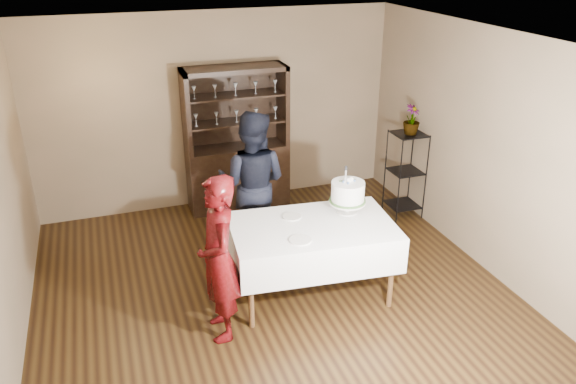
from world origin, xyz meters
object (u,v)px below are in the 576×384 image
at_px(woman, 219,259).
at_px(cake_table, 312,242).
at_px(china_hutch, 237,162).
at_px(cake, 348,193).
at_px(man, 252,183).
at_px(plant_etagere, 405,171).
at_px(potted_plant, 412,120).

bearing_deg(woman, cake_table, 107.89).
xyz_separation_m(china_hutch, cake_table, (0.19, -2.44, -0.02)).
bearing_deg(cake, china_hutch, 105.84).
xyz_separation_m(woman, man, (0.74, 1.47, 0.06)).
bearing_deg(woman, plant_etagere, 121.13).
relative_size(plant_etagere, cake, 2.18).
bearing_deg(cake_table, potted_plant, 35.57).
bearing_deg(potted_plant, man, -174.75).
bearing_deg(cake_table, woman, -163.27).
height_order(cake, potted_plant, potted_plant).
bearing_deg(china_hutch, woman, -107.55).
height_order(cake_table, man, man).
relative_size(cake_table, potted_plant, 4.52).
bearing_deg(china_hutch, cake_table, -85.60).
relative_size(cake, potted_plant, 1.40).
xyz_separation_m(cake_table, woman, (-1.06, -0.32, 0.18)).
xyz_separation_m(plant_etagere, cake_table, (-1.89, -1.38, -0.01)).
bearing_deg(china_hutch, man, -95.91).
distance_m(cake, potted_plant, 1.90).
xyz_separation_m(plant_etagere, potted_plant, (0.01, -0.03, 0.73)).
bearing_deg(man, cake, 157.84).
xyz_separation_m(plant_etagere, woman, (-2.95, -1.70, 0.18)).
bearing_deg(man, woman, 93.10).
distance_m(woman, cake, 1.61).
relative_size(man, cake, 3.22).
relative_size(woman, potted_plant, 4.22).
relative_size(china_hutch, potted_plant, 5.10).
relative_size(china_hutch, woman, 1.21).
distance_m(plant_etagere, cake, 1.93).
xyz_separation_m(china_hutch, woman, (-0.87, -2.75, 0.16)).
bearing_deg(potted_plant, plant_etagere, 102.43).
bearing_deg(cake, cake_table, -160.49).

